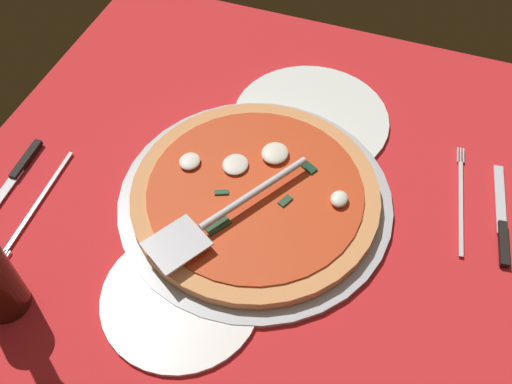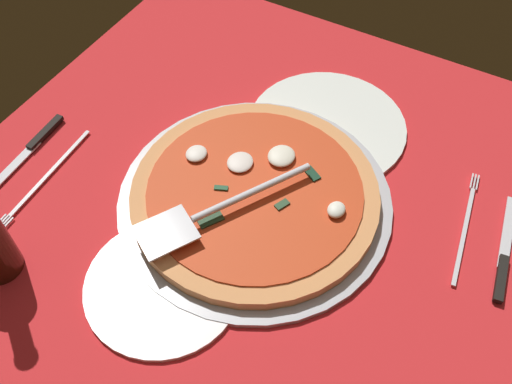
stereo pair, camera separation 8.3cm
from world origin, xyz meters
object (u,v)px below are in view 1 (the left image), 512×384
object	(u,v)px
dinner_plate_left	(311,119)
pizza	(256,191)
dinner_plate_right	(181,297)
place_setting_far	(481,212)
pizza_server	(222,213)
place_setting_near	(24,194)

from	to	relation	value
dinner_plate_left	pizza	xyz separation A→B (cm)	(18.56, -2.91, 1.67)
dinner_plate_right	place_setting_far	world-z (taller)	place_setting_far
dinner_plate_left	pizza_server	world-z (taller)	pizza_server
pizza	place_setting_far	distance (cm)	32.93
pizza_server	dinner_plate_right	bearing A→B (deg)	24.31
place_setting_near	place_setting_far	xyz separation A→B (cm)	(-19.86, 64.61, -0.00)
dinner_plate_left	dinner_plate_right	size ratio (longest dim) A/B	1.22
pizza	place_setting_far	bearing A→B (deg)	105.70
dinner_plate_left	dinner_plate_right	xyz separation A→B (cm)	(37.14, -6.57, 0.00)
dinner_plate_left	place_setting_near	world-z (taller)	place_setting_near
place_setting_near	place_setting_far	distance (cm)	67.59
dinner_plate_left	place_setting_far	world-z (taller)	place_setting_far
dinner_plate_right	place_setting_near	size ratio (longest dim) A/B	0.93
place_setting_far	dinner_plate_right	bearing A→B (deg)	120.12
pizza	place_setting_near	distance (cm)	34.77
pizza	place_setting_near	bearing A→B (deg)	-71.59
place_setting_near	place_setting_far	size ratio (longest dim) A/B	1.00
dinner_plate_left	pizza_server	size ratio (longest dim) A/B	1.05
dinner_plate_right	place_setting_far	xyz separation A→B (cm)	(-27.47, 35.32, -0.15)
pizza_server	place_setting_near	size ratio (longest dim) A/B	1.09
dinner_plate_right	place_setting_far	size ratio (longest dim) A/B	0.94
dinner_plate_left	pizza_server	xyz separation A→B (cm)	(25.60, -5.29, 4.32)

